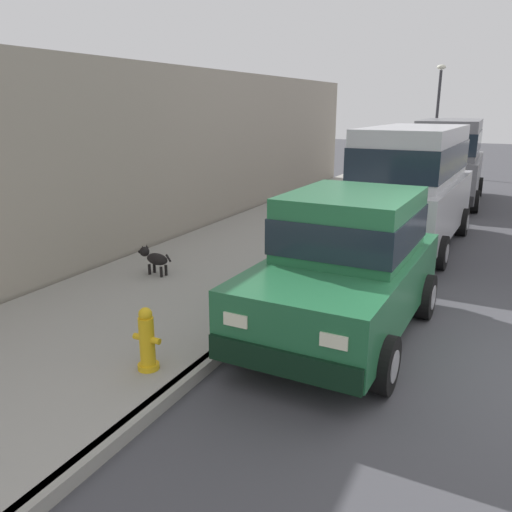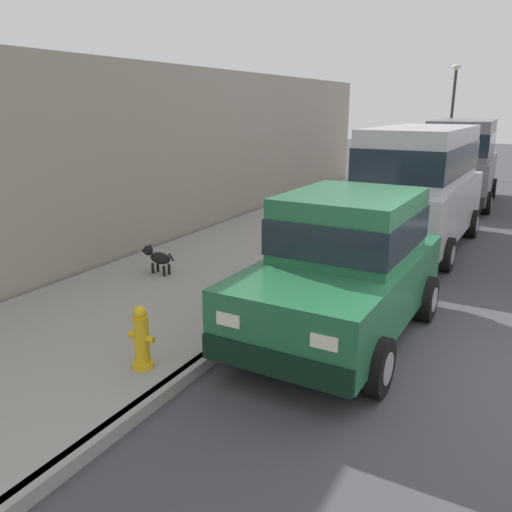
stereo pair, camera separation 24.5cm
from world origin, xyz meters
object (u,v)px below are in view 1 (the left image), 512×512
Objects in this scene: car_green_hatchback at (346,263)px; dog_black at (154,258)px; street_lamp at (438,106)px; car_silver_van at (411,181)px; fire_hydrant at (147,341)px; car_grey_van at (448,157)px.

car_green_hatchback reaches higher than dog_black.
car_silver_van is at bearing -84.01° from street_lamp.
fire_hydrant is at bearing -54.23° from dog_black.
street_lamp is (2.09, 17.05, 2.48)m from dog_black.
car_grey_van is at bearing 90.51° from car_green_hatchback.
car_silver_van is (-0.13, 5.04, 0.42)m from car_green_hatchback.
street_lamp is at bearing 94.72° from car_green_hatchback.
street_lamp is at bearing 89.71° from fire_hydrant.
fire_hydrant is (1.99, -2.76, 0.05)m from dog_black.
fire_hydrant is (-1.46, -13.15, -0.92)m from car_grey_van.
street_lamp reaches higher than fire_hydrant.
car_grey_van is 13.26m from fire_hydrant.
car_silver_van is 1.00× the size of car_grey_van.
car_silver_van is 6.84× the size of fire_hydrant.
car_green_hatchback is 0.77× the size of car_silver_van.
car_green_hatchback is at bearing -9.25° from dog_black.
fire_hydrant is (-1.42, -7.22, -0.92)m from car_silver_van.
car_grey_van is at bearing 71.68° from dog_black.
fire_hydrant is (-1.55, -2.18, -0.50)m from car_green_hatchback.
fire_hydrant is at bearing -125.51° from car_green_hatchback.
car_green_hatchback is 5.09× the size of dog_black.
car_grey_van is 6.85× the size of fire_hydrant.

